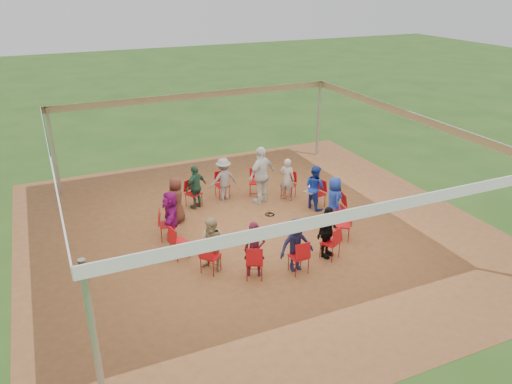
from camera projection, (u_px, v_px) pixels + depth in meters
name	position (u px, v px, depth m)	size (l,w,h in m)	color
ground	(255.00, 230.00, 14.56)	(80.00, 80.00, 0.00)	#274B17
dirt_patch	(255.00, 229.00, 14.56)	(13.00, 13.00, 0.00)	brown
tent	(255.00, 153.00, 13.61)	(10.33, 10.33, 3.00)	#B2B2B7
chair_0	(317.00, 194.00, 15.81)	(0.42, 0.44, 0.90)	#BB0D11
chair_1	(288.00, 185.00, 16.45)	(0.42, 0.44, 0.90)	#BB0D11
chair_2	(256.00, 182.00, 16.68)	(0.42, 0.44, 0.90)	#BB0D11
chair_3	(223.00, 185.00, 16.46)	(0.42, 0.44, 0.90)	#BB0D11
chair_4	(194.00, 194.00, 15.82)	(0.42, 0.44, 0.90)	#BB0D11
chair_5	(173.00, 207.00, 14.90)	(0.42, 0.44, 0.90)	#BB0D11
chair_6	(167.00, 224.00, 13.88)	(0.42, 0.44, 0.90)	#BB0D11
chair_7	(179.00, 242.00, 12.96)	(0.42, 0.44, 0.90)	#BB0D11
chair_8	(211.00, 256.00, 12.32)	(0.42, 0.44, 0.90)	#BB0D11
chair_9	(254.00, 262.00, 12.08)	(0.42, 0.44, 0.90)	#BB0D11
chair_10	(299.00, 256.00, 12.31)	(0.42, 0.44, 0.90)	#BB0D11
chair_11	(330.00, 243.00, 12.94)	(0.42, 0.44, 0.90)	#BB0D11
chair_12	(343.00, 225.00, 13.86)	(0.42, 0.44, 0.90)	#BB0D11
chair_13	(337.00, 208.00, 14.89)	(0.42, 0.44, 0.90)	#BB0D11
person_seated_0	(315.00, 187.00, 15.64)	(0.69, 0.40, 1.42)	#193396
person_seated_1	(287.00, 179.00, 16.25)	(0.52, 0.34, 1.42)	#A79F94
person_seated_2	(224.00, 179.00, 16.25)	(0.92, 0.46, 1.42)	gray
person_seated_3	(196.00, 187.00, 15.65)	(0.83, 0.43, 1.42)	#254F3A
person_seated_4	(177.00, 200.00, 14.77)	(0.69, 0.39, 1.42)	#4F281D
person_seated_5	(171.00, 215.00, 13.80)	(1.32, 0.49, 1.42)	#85106C
person_seated_6	(213.00, 245.00, 12.31)	(0.69, 0.40, 1.42)	tan
person_seated_7	(254.00, 250.00, 12.09)	(0.52, 0.34, 1.42)	#460F1F
person_seated_8	(297.00, 245.00, 12.30)	(0.92, 0.46, 1.42)	#1A1A3D
person_seated_9	(327.00, 232.00, 12.90)	(0.83, 0.43, 1.42)	black
person_seated_10	(334.00, 200.00, 14.76)	(0.69, 0.39, 1.42)	#193396
standing_person	(262.00, 175.00, 15.95)	(1.11, 0.57, 1.89)	silver
cable_coil	(270.00, 214.00, 15.43)	(0.33, 0.33, 0.03)	black
laptop	(311.00, 190.00, 15.56)	(0.33, 0.38, 0.23)	#B7B7BC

